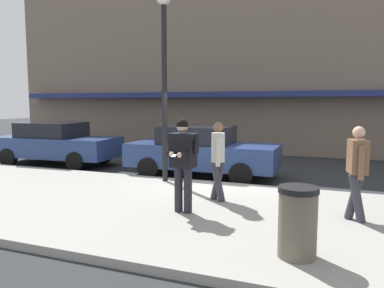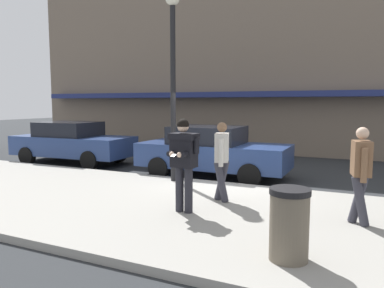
% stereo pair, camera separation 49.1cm
% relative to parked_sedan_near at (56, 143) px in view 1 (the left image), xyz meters
% --- Properties ---
extents(ground_plane, '(80.00, 80.00, 0.00)m').
position_rel_parked_sedan_near_xyz_m(ground_plane, '(6.46, -1.07, -0.79)').
color(ground_plane, '#2B2D30').
extents(sidewalk, '(32.00, 5.30, 0.14)m').
position_rel_parked_sedan_near_xyz_m(sidewalk, '(7.46, -3.92, -0.72)').
color(sidewalk, '#99968E').
rests_on(sidewalk, ground).
extents(curb_paint_line, '(28.00, 0.12, 0.01)m').
position_rel_parked_sedan_near_xyz_m(curb_paint_line, '(7.46, -1.02, -0.79)').
color(curb_paint_line, silver).
rests_on(curb_paint_line, ground).
extents(storefront_facade, '(28.00, 4.70, 11.56)m').
position_rel_parked_sedan_near_xyz_m(storefront_facade, '(7.46, 7.42, 4.98)').
color(storefront_facade, '#756656').
rests_on(storefront_facade, ground).
extents(parked_sedan_near, '(4.58, 2.09, 1.54)m').
position_rel_parked_sedan_near_xyz_m(parked_sedan_near, '(0.00, 0.00, 0.00)').
color(parked_sedan_near, navy).
rests_on(parked_sedan_near, ground).
extents(parked_sedan_mid, '(4.52, 1.96, 1.54)m').
position_rel_parked_sedan_near_xyz_m(parked_sedan_mid, '(5.66, -0.16, 0.00)').
color(parked_sedan_mid, navy).
rests_on(parked_sedan_mid, ground).
extents(man_texting_on_phone, '(0.65, 0.60, 1.81)m').
position_rel_parked_sedan_near_xyz_m(man_texting_on_phone, '(6.75, -4.23, 0.46)').
color(man_texting_on_phone, '#23232B').
rests_on(man_texting_on_phone, sidewalk).
extents(pedestrian_in_light_coat, '(0.41, 0.58, 1.70)m').
position_rel_parked_sedan_near_xyz_m(pedestrian_in_light_coat, '(7.11, -3.13, 0.32)').
color(pedestrian_in_light_coat, '#33333D').
rests_on(pedestrian_in_light_coat, sidewalk).
extents(pedestrian_dark_coat, '(0.39, 0.59, 1.70)m').
position_rel_parked_sedan_near_xyz_m(pedestrian_dark_coat, '(9.82, -3.57, 0.32)').
color(pedestrian_dark_coat, '#33333D').
rests_on(pedestrian_dark_coat, sidewalk).
extents(street_lamp_post, '(0.36, 0.36, 4.88)m').
position_rel_parked_sedan_near_xyz_m(street_lamp_post, '(5.18, -1.72, 2.35)').
color(street_lamp_post, black).
rests_on(street_lamp_post, sidewalk).
extents(trash_bin, '(0.55, 0.55, 0.98)m').
position_rel_parked_sedan_near_xyz_m(trash_bin, '(9.02, -5.60, -0.16)').
color(trash_bin, '#665B4C').
rests_on(trash_bin, sidewalk).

